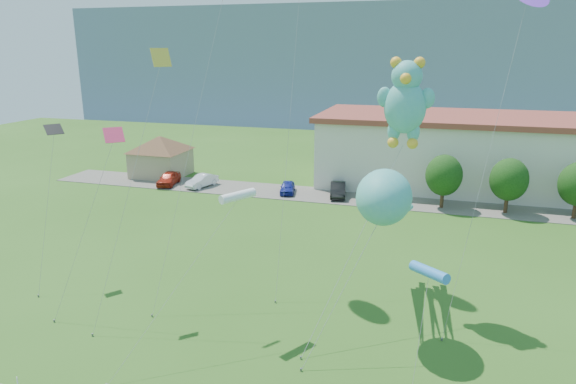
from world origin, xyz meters
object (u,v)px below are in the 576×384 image
Objects in this scene: parked_car_blue at (287,187)px; teddy_bear_kite at (405,101)px; pavilion at (160,152)px; octopus_kite at (386,204)px; parked_car_black at (338,190)px; parked_car_silver at (202,181)px; parked_car_red at (169,178)px.

parked_car_blue is 28.17m from teddy_bear_kite.
octopus_kite is (30.74, -27.91, 4.14)m from pavilion.
octopus_kite reaches higher than pavilion.
parked_car_blue is (17.57, -3.30, -2.32)m from pavilion.
octopus_kite is at bearing -99.62° from teddy_bear_kite.
octopus_kite reaches higher than parked_car_black.
octopus_kite is 6.24m from teddy_bear_kite.
parked_car_silver is (7.32, -3.60, -2.26)m from pavilion.
parked_car_red is at bearing -50.77° from pavilion.
parked_car_silver is at bearing -4.84° from parked_car_red.
parked_car_blue is (14.37, 0.62, -0.12)m from parked_car_red.
octopus_kite reaches higher than parked_car_blue.
parked_car_black is (23.20, -3.05, -2.21)m from pavilion.
parked_car_blue is 28.65m from octopus_kite.
pavilion is at bearing 170.34° from parked_car_silver.
parked_car_black is (20.00, 0.87, -0.01)m from parked_car_red.
pavilion reaches higher than parked_car_silver.
parked_car_blue is at bearing 18.22° from parked_car_silver.
pavilion is 5.52m from parked_car_red.
parked_car_black is 0.30× the size of teddy_bear_kite.
teddy_bear_kite is at bearing -70.14° from parked_car_blue.
parked_car_red is 0.30× the size of teddy_bear_kite.
parked_car_blue is at bearing 122.40° from teddy_bear_kite.
octopus_kite is at bearing -50.35° from parked_car_red.
parked_car_black is at bearing -9.98° from parked_car_blue.
octopus_kite is (7.54, -24.86, 6.35)m from parked_car_black.
pavilion is 2.15× the size of parked_car_silver.
pavilion is 2.02× the size of parked_car_black.
parked_car_red is 4.13m from parked_car_silver.
parked_car_blue is at bearing 171.87° from parked_car_black.
parked_car_black is at bearing -7.49° from pavilion.
teddy_bear_kite is at bearing -38.51° from pavilion.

